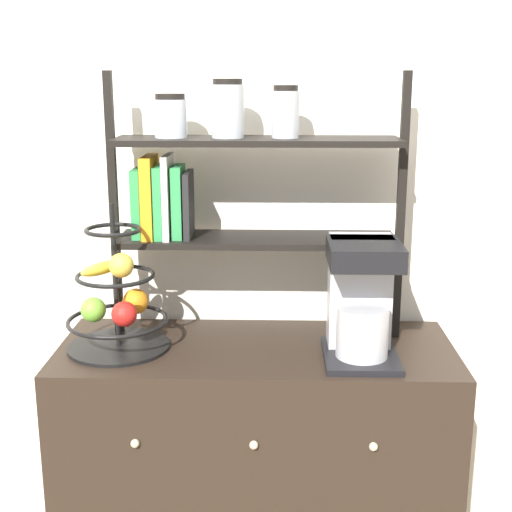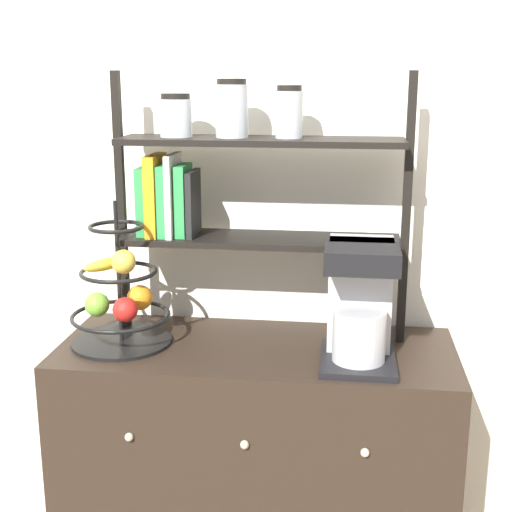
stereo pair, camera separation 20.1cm
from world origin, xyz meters
The scene contains 5 objects.
wall_back centered at (0.00, 0.51, 1.30)m, with size 7.00×0.05×2.60m, color silver.
sideboard centered at (0.00, 0.23, 0.42)m, with size 1.15×0.48×0.84m.
coffee_maker centered at (0.29, 0.18, 1.00)m, with size 0.20×0.25×0.34m.
fruit_stand centered at (-0.40, 0.21, 0.97)m, with size 0.29×0.29×0.43m.
shelf_hutch centered at (-0.11, 0.34, 1.32)m, with size 0.86×0.20×0.78m.
Camera 1 is at (0.05, -1.71, 1.61)m, focal length 50.00 mm.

